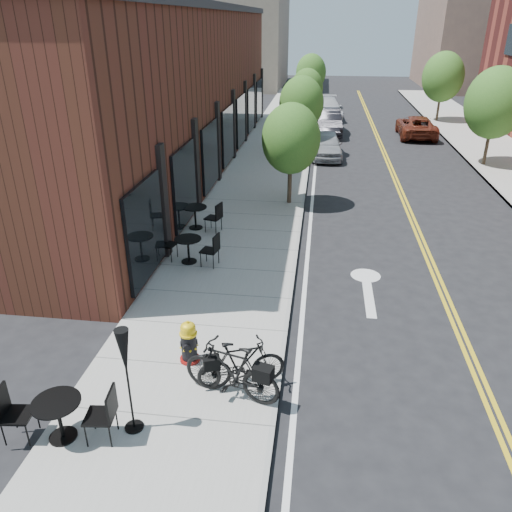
{
  "coord_description": "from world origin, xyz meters",
  "views": [
    {
      "loc": [
        0.52,
        -9.65,
        6.62
      ],
      "look_at": [
        -1.01,
        2.09,
        1.0
      ],
      "focal_mm": 35.0,
      "sensor_mm": 36.0,
      "label": 1
    }
  ],
  "objects_px": {
    "bistro_set_c": "(195,214)",
    "parked_car_b": "(327,122)",
    "bistro_set_b": "(188,247)",
    "fire_hydrant": "(189,342)",
    "parked_car_far": "(416,126)",
    "bicycle_right": "(241,364)",
    "patio_umbrella": "(125,360)",
    "bistro_set_a": "(58,414)",
    "bicycle_left": "(231,371)",
    "parked_car_c": "(327,109)",
    "parked_car_a": "(326,145)"
  },
  "relations": [
    {
      "from": "fire_hydrant",
      "to": "parked_car_a",
      "type": "height_order",
      "value": "parked_car_a"
    },
    {
      "from": "bistro_set_c",
      "to": "parked_car_b",
      "type": "xyz_separation_m",
      "value": [
        4.4,
        16.91,
        0.15
      ]
    },
    {
      "from": "bistro_set_a",
      "to": "parked_car_b",
      "type": "xyz_separation_m",
      "value": [
        4.4,
        26.52,
        0.15
      ]
    },
    {
      "from": "fire_hydrant",
      "to": "parked_car_b",
      "type": "xyz_separation_m",
      "value": [
        2.77,
        24.14,
        0.2
      ]
    },
    {
      "from": "bicycle_left",
      "to": "parked_car_b",
      "type": "relative_size",
      "value": 0.41
    },
    {
      "from": "fire_hydrant",
      "to": "parked_car_a",
      "type": "xyz_separation_m",
      "value": [
        2.77,
        18.13,
        0.09
      ]
    },
    {
      "from": "fire_hydrant",
      "to": "bistro_set_c",
      "type": "relative_size",
      "value": 0.5
    },
    {
      "from": "bicycle_left",
      "to": "parked_car_c",
      "type": "relative_size",
      "value": 0.39
    },
    {
      "from": "parked_car_far",
      "to": "bicycle_left",
      "type": "bearing_deg",
      "value": 75.0
    },
    {
      "from": "bistro_set_c",
      "to": "parked_car_b",
      "type": "height_order",
      "value": "parked_car_b"
    },
    {
      "from": "fire_hydrant",
      "to": "parked_car_far",
      "type": "relative_size",
      "value": 0.21
    },
    {
      "from": "fire_hydrant",
      "to": "patio_umbrella",
      "type": "distance_m",
      "value": 2.31
    },
    {
      "from": "bistro_set_b",
      "to": "parked_car_c",
      "type": "bearing_deg",
      "value": 92.26
    },
    {
      "from": "patio_umbrella",
      "to": "parked_car_b",
      "type": "height_order",
      "value": "patio_umbrella"
    },
    {
      "from": "bistro_set_a",
      "to": "bistro_set_b",
      "type": "height_order",
      "value": "bistro_set_a"
    },
    {
      "from": "bistro_set_a",
      "to": "patio_umbrella",
      "type": "bearing_deg",
      "value": 11.67
    },
    {
      "from": "fire_hydrant",
      "to": "bicycle_left",
      "type": "height_order",
      "value": "bicycle_left"
    },
    {
      "from": "fire_hydrant",
      "to": "bistro_set_c",
      "type": "height_order",
      "value": "bistro_set_c"
    },
    {
      "from": "bistro_set_b",
      "to": "parked_car_b",
      "type": "xyz_separation_m",
      "value": [
        3.97,
        19.53,
        0.16
      ]
    },
    {
      "from": "bicycle_left",
      "to": "bicycle_right",
      "type": "distance_m",
      "value": 0.35
    },
    {
      "from": "bistro_set_b",
      "to": "parked_car_far",
      "type": "distance_m",
      "value": 21.61
    },
    {
      "from": "bicycle_left",
      "to": "parked_car_far",
      "type": "bearing_deg",
      "value": 179.64
    },
    {
      "from": "fire_hydrant",
      "to": "bistro_set_a",
      "type": "height_order",
      "value": "bistro_set_a"
    },
    {
      "from": "bistro_set_a",
      "to": "parked_car_far",
      "type": "distance_m",
      "value": 28.21
    },
    {
      "from": "fire_hydrant",
      "to": "parked_car_a",
      "type": "bearing_deg",
      "value": 59.36
    },
    {
      "from": "parked_car_c",
      "to": "bicycle_right",
      "type": "bearing_deg",
      "value": -97.19
    },
    {
      "from": "bistro_set_c",
      "to": "bistro_set_b",
      "type": "bearing_deg",
      "value": -64.17
    },
    {
      "from": "parked_car_a",
      "to": "parked_car_far",
      "type": "xyz_separation_m",
      "value": [
        5.51,
        5.9,
        -0.02
      ]
    },
    {
      "from": "bistro_set_c",
      "to": "bicycle_left",
      "type": "bearing_deg",
      "value": -55.3
    },
    {
      "from": "bistro_set_b",
      "to": "bicycle_right",
      "type": "bearing_deg",
      "value": -54.15
    },
    {
      "from": "fire_hydrant",
      "to": "parked_car_b",
      "type": "distance_m",
      "value": 24.3
    },
    {
      "from": "patio_umbrella",
      "to": "parked_car_far",
      "type": "relative_size",
      "value": 0.44
    },
    {
      "from": "parked_car_a",
      "to": "bistro_set_c",
      "type": "bearing_deg",
      "value": -114.52
    },
    {
      "from": "fire_hydrant",
      "to": "parked_car_far",
      "type": "distance_m",
      "value": 25.41
    },
    {
      "from": "parked_car_a",
      "to": "parked_car_b",
      "type": "relative_size",
      "value": 0.83
    },
    {
      "from": "parked_car_b",
      "to": "parked_car_far",
      "type": "distance_m",
      "value": 5.52
    },
    {
      "from": "fire_hydrant",
      "to": "bicycle_left",
      "type": "bearing_deg",
      "value": -64.14
    },
    {
      "from": "bistro_set_b",
      "to": "bistro_set_c",
      "type": "relative_size",
      "value": 0.97
    },
    {
      "from": "bistro_set_a",
      "to": "parked_car_c",
      "type": "height_order",
      "value": "parked_car_c"
    },
    {
      "from": "fire_hydrant",
      "to": "bicycle_left",
      "type": "relative_size",
      "value": 0.5
    },
    {
      "from": "bicycle_left",
      "to": "parked_car_a",
      "type": "bearing_deg",
      "value": -169.35
    },
    {
      "from": "bistro_set_a",
      "to": "patio_umbrella",
      "type": "relative_size",
      "value": 0.93
    },
    {
      "from": "bistro_set_c",
      "to": "parked_car_a",
      "type": "relative_size",
      "value": 0.49
    },
    {
      "from": "parked_car_a",
      "to": "parked_car_c",
      "type": "bearing_deg",
      "value": 87.46
    },
    {
      "from": "bicycle_right",
      "to": "parked_car_b",
      "type": "xyz_separation_m",
      "value": [
        1.56,
        24.79,
        0.14
      ]
    },
    {
      "from": "fire_hydrant",
      "to": "parked_car_c",
      "type": "xyz_separation_m",
      "value": [
        2.77,
        29.67,
        0.16
      ]
    },
    {
      "from": "fire_hydrant",
      "to": "bistro_set_a",
      "type": "distance_m",
      "value": 2.89
    },
    {
      "from": "bicycle_right",
      "to": "parked_car_c",
      "type": "distance_m",
      "value": 30.36
    },
    {
      "from": "bistro_set_c",
      "to": "patio_umbrella",
      "type": "height_order",
      "value": "patio_umbrella"
    },
    {
      "from": "bicycle_right",
      "to": "parked_car_c",
      "type": "bearing_deg",
      "value": -23.14
    }
  ]
}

